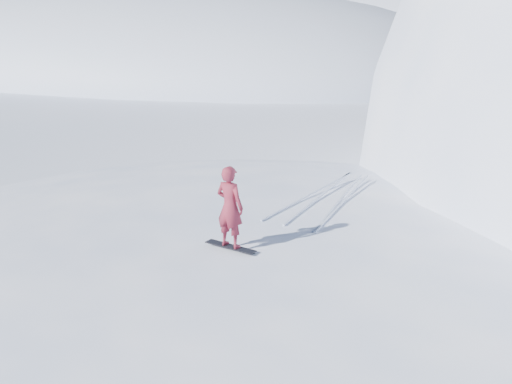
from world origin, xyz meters
TOP-DOWN VIEW (x-y plane):
  - ground at (0.00, 0.00)m, footprint 400.00×400.00m
  - near_ridge at (1.00, 3.00)m, footprint 36.00×28.00m
  - far_ridge_a at (-70.00, 60.00)m, footprint 120.00×70.00m
  - far_ridge_c at (-40.00, 110.00)m, footprint 140.00×90.00m
  - wind_bumps at (-0.56, 2.12)m, footprint 16.00×14.40m
  - snowboard at (-1.28, 0.37)m, footprint 1.35×0.30m
  - snowboarder at (-1.28, 0.37)m, footprint 0.72×0.49m
  - vapor_plume at (-43.51, 44.70)m, footprint 8.95×7.16m
  - board_tracks at (-1.43, 5.30)m, footprint 2.16×5.99m

SIDE VIEW (x-z plane):
  - ground at x=0.00m, z-range 0.00..0.00m
  - near_ridge at x=1.00m, z-range -2.40..2.40m
  - far_ridge_a at x=-70.00m, z-range -14.00..14.00m
  - far_ridge_c at x=-40.00m, z-range -18.00..18.00m
  - wind_bumps at x=-0.56m, z-range -0.50..0.50m
  - vapor_plume at x=-43.51m, z-range -3.13..3.13m
  - snowboard at x=-1.28m, z-range 2.40..2.42m
  - board_tracks at x=-1.43m, z-range 2.40..2.44m
  - snowboarder at x=-1.28m, z-range 2.42..4.34m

